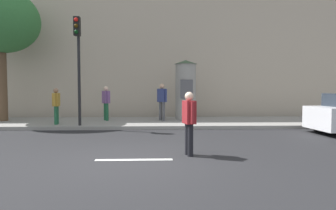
# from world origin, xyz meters

# --- Properties ---
(ground_plane) EXTENTS (80.00, 80.00, 0.00)m
(ground_plane) POSITION_xyz_m (0.00, 0.00, 0.00)
(ground_plane) COLOR #232326
(sidewalk_curb) EXTENTS (36.00, 4.00, 0.15)m
(sidewalk_curb) POSITION_xyz_m (0.00, 7.00, 0.07)
(sidewalk_curb) COLOR gray
(sidewalk_curb) RESTS_ON ground_plane
(lane_markings) EXTENTS (25.80, 0.16, 0.01)m
(lane_markings) POSITION_xyz_m (0.00, 0.00, 0.00)
(lane_markings) COLOR silver
(lane_markings) RESTS_ON ground_plane
(building_backdrop) EXTENTS (36.00, 5.00, 11.85)m
(building_backdrop) POSITION_xyz_m (0.00, 12.00, 5.92)
(building_backdrop) COLOR #B7A893
(building_backdrop) RESTS_ON ground_plane
(traffic_light) EXTENTS (0.24, 0.45, 4.38)m
(traffic_light) POSITION_xyz_m (-2.66, 5.24, 3.09)
(traffic_light) COLOR black
(traffic_light) RESTS_ON sidewalk_curb
(poster_column) EXTENTS (1.11, 1.11, 2.93)m
(poster_column) POSITION_xyz_m (1.93, 7.62, 1.63)
(poster_column) COLOR gray
(poster_column) RESTS_ON sidewalk_curb
(street_tree) EXTENTS (3.54, 3.54, 6.21)m
(street_tree) POSITION_xyz_m (-6.78, 7.27, 4.80)
(street_tree) COLOR brown
(street_tree) RESTS_ON sidewalk_curb
(pedestrian_near_pole) EXTENTS (0.33, 0.56, 1.58)m
(pedestrian_near_pole) POSITION_xyz_m (1.33, 0.41, 0.91)
(pedestrian_near_pole) COLOR black
(pedestrian_near_pole) RESTS_ON ground_plane
(pedestrian_tallest) EXTENTS (0.47, 0.44, 1.76)m
(pedestrian_tallest) POSITION_xyz_m (0.76, 7.15, 1.18)
(pedestrian_tallest) COLOR #4C4C51
(pedestrian_tallest) RESTS_ON sidewalk_curb
(pedestrian_with_backpack) EXTENTS (0.45, 0.56, 1.64)m
(pedestrian_with_backpack) POSITION_xyz_m (-1.92, 7.28, 1.11)
(pedestrian_with_backpack) COLOR #1E5938
(pedestrian_with_backpack) RESTS_ON sidewalk_curb
(pedestrian_in_red_top) EXTENTS (0.29, 0.62, 1.54)m
(pedestrian_in_red_top) POSITION_xyz_m (-3.76, 5.79, 1.05)
(pedestrian_in_red_top) COLOR #1E5938
(pedestrian_in_red_top) RESTS_ON sidewalk_curb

